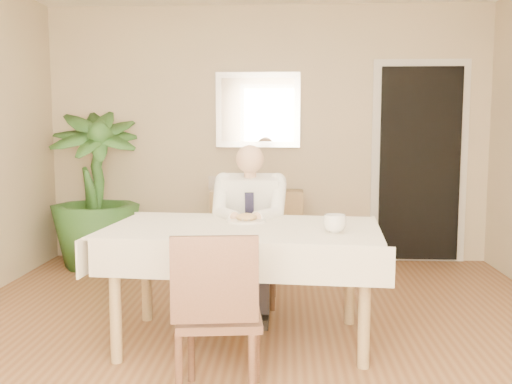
# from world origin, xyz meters

# --- Properties ---
(room) EXTENTS (5.00, 5.02, 2.60)m
(room) POSITION_xyz_m (0.00, 0.00, 1.30)
(room) COLOR brown
(room) RESTS_ON ground
(window) EXTENTS (1.34, 0.04, 1.44)m
(window) POSITION_xyz_m (0.00, -2.47, 1.45)
(window) COLOR beige
(window) RESTS_ON room
(doorway) EXTENTS (0.96, 0.07, 2.10)m
(doorway) POSITION_xyz_m (1.55, 2.46, 1.00)
(doorway) COLOR beige
(doorway) RESTS_ON ground
(mirror) EXTENTS (0.86, 0.04, 0.76)m
(mirror) POSITION_xyz_m (-0.09, 2.47, 1.55)
(mirror) COLOR silver
(mirror) RESTS_ON room
(dining_table) EXTENTS (1.80, 1.16, 0.75)m
(dining_table) POSITION_xyz_m (-0.07, 0.16, 0.67)
(dining_table) COLOR #A08257
(dining_table) RESTS_ON ground
(chair_far) EXTENTS (0.42, 0.42, 0.85)m
(chair_far) POSITION_xyz_m (-0.07, 1.03, 0.48)
(chair_far) COLOR #40271B
(chair_far) RESTS_ON ground
(chair_near) EXTENTS (0.46, 0.46, 0.88)m
(chair_near) POSITION_xyz_m (-0.13, -0.69, 0.49)
(chair_near) COLOR #40271B
(chair_near) RESTS_ON ground
(seated_man) EXTENTS (0.48, 0.72, 1.24)m
(seated_man) POSITION_xyz_m (-0.07, 0.75, 0.69)
(seated_man) COLOR white
(seated_man) RESTS_ON ground
(plate) EXTENTS (0.26, 0.26, 0.02)m
(plate) POSITION_xyz_m (-0.06, 0.33, 0.76)
(plate) COLOR white
(plate) RESTS_ON dining_table
(food) EXTENTS (0.14, 0.14, 0.06)m
(food) POSITION_xyz_m (-0.06, 0.33, 0.78)
(food) COLOR olive
(food) RESTS_ON dining_table
(knife) EXTENTS (0.01, 0.13, 0.01)m
(knife) POSITION_xyz_m (-0.02, 0.27, 0.78)
(knife) COLOR silver
(knife) RESTS_ON dining_table
(fork) EXTENTS (0.01, 0.13, 0.01)m
(fork) POSITION_xyz_m (-0.10, 0.27, 0.78)
(fork) COLOR silver
(fork) RESTS_ON dining_table
(coffee_mug) EXTENTS (0.15, 0.15, 0.11)m
(coffee_mug) POSITION_xyz_m (0.49, -0.02, 0.81)
(coffee_mug) COLOR white
(coffee_mug) RESTS_ON dining_table
(sideboard) EXTENTS (0.93, 0.32, 0.74)m
(sideboard) POSITION_xyz_m (-0.09, 2.32, 0.37)
(sideboard) COLOR #A08257
(sideboard) RESTS_ON ground
(photo_frame_left) EXTENTS (0.10, 0.02, 0.14)m
(photo_frame_left) POSITION_xyz_m (-0.54, 2.33, 0.81)
(photo_frame_left) COLOR silver
(photo_frame_left) RESTS_ON sideboard
(photo_frame_center) EXTENTS (0.10, 0.02, 0.14)m
(photo_frame_center) POSITION_xyz_m (-0.30, 2.39, 0.81)
(photo_frame_center) COLOR silver
(photo_frame_center) RESTS_ON sideboard
(photo_frame_right) EXTENTS (0.10, 0.02, 0.14)m
(photo_frame_right) POSITION_xyz_m (-0.01, 2.33, 0.81)
(photo_frame_right) COLOR silver
(photo_frame_right) RESTS_ON sideboard
(potted_palm) EXTENTS (1.08, 1.08, 1.53)m
(potted_palm) POSITION_xyz_m (-1.68, 2.08, 0.77)
(potted_palm) COLOR #254E1D
(potted_palm) RESTS_ON ground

